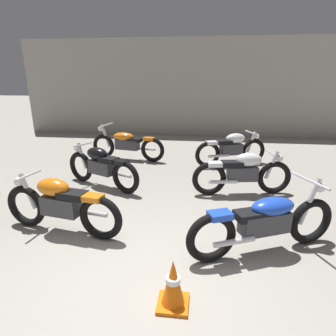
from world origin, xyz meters
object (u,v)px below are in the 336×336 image
(motorcycle_left_row_0, at_px, (60,204))
(traffic_cone, at_px, (173,284))
(motorcycle_left_row_2, at_px, (127,144))
(motorcycle_right_row_1, at_px, (243,172))
(motorcycle_right_row_2, at_px, (232,148))
(motorcycle_left_row_1, at_px, (101,166))
(motorcycle_right_row_0, at_px, (266,221))

(motorcycle_left_row_0, relative_size, traffic_cone, 3.63)
(motorcycle_left_row_2, distance_m, traffic_cone, 5.50)
(motorcycle_left_row_0, height_order, motorcycle_right_row_1, same)
(motorcycle_left_row_0, distance_m, motorcycle_right_row_2, 4.68)
(motorcycle_left_row_1, bearing_deg, motorcycle_right_row_0, -34.32)
(motorcycle_right_row_0, relative_size, motorcycle_right_row_1, 1.04)
(motorcycle_left_row_2, bearing_deg, motorcycle_right_row_1, -36.37)
(motorcycle_left_row_2, bearing_deg, motorcycle_left_row_0, -89.29)
(motorcycle_left_row_1, xyz_separation_m, motorcycle_right_row_0, (2.94, -2.00, -0.01))
(motorcycle_right_row_0, relative_size, traffic_cone, 3.77)
(motorcycle_right_row_2, bearing_deg, motorcycle_right_row_0, -88.58)
(motorcycle_left_row_0, bearing_deg, traffic_cone, -34.55)
(motorcycle_left_row_0, xyz_separation_m, motorcycle_right_row_2, (2.80, 3.75, 0.00))
(motorcycle_right_row_1, relative_size, motorcycle_right_row_2, 1.04)
(motorcycle_right_row_2, height_order, traffic_cone, motorcycle_right_row_2)
(motorcycle_left_row_1, height_order, motorcycle_right_row_0, motorcycle_right_row_0)
(motorcycle_left_row_2, distance_m, motorcycle_right_row_2, 2.85)
(motorcycle_left_row_0, xyz_separation_m, motorcycle_right_row_0, (2.90, -0.15, -0.01))
(motorcycle_left_row_1, bearing_deg, traffic_cone, -59.23)
(motorcycle_right_row_1, bearing_deg, motorcycle_left_row_1, 179.04)
(motorcycle_right_row_1, height_order, motorcycle_right_row_2, same)
(motorcycle_left_row_1, xyz_separation_m, traffic_cone, (1.84, -3.10, -0.20))
(motorcycle_left_row_0, bearing_deg, motorcycle_right_row_0, -2.97)
(motorcycle_left_row_0, xyz_separation_m, traffic_cone, (1.80, -1.24, -0.20))
(motorcycle_right_row_1, bearing_deg, motorcycle_left_row_2, 143.63)
(motorcycle_right_row_0, height_order, motorcycle_right_row_2, motorcycle_right_row_0)
(motorcycle_right_row_2, xyz_separation_m, traffic_cone, (-1.00, -4.99, -0.20))
(motorcycle_right_row_1, height_order, traffic_cone, motorcycle_right_row_1)
(motorcycle_right_row_0, bearing_deg, motorcycle_left_row_2, 125.75)
(motorcycle_left_row_0, xyz_separation_m, motorcycle_left_row_1, (-0.04, 1.85, 0.00))
(motorcycle_left_row_0, distance_m, motorcycle_left_row_2, 3.94)
(motorcycle_right_row_1, bearing_deg, traffic_cone, -108.94)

